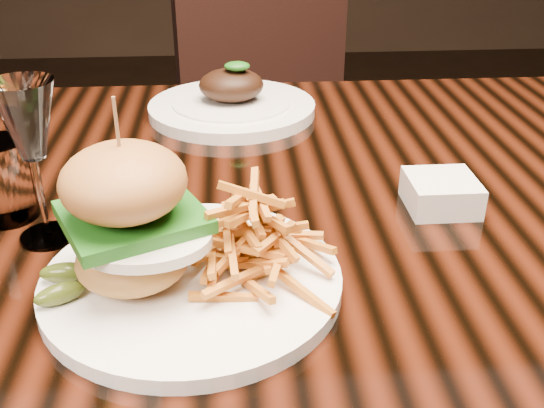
{
  "coord_description": "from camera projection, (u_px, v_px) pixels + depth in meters",
  "views": [
    {
      "loc": [
        -0.09,
        -0.67,
        1.1
      ],
      "look_at": [
        -0.05,
        -0.13,
        0.81
      ],
      "focal_mm": 42.0,
      "sensor_mm": 36.0,
      "label": 1
    }
  ],
  "objects": [
    {
      "name": "dining_table",
      "position": [
        302.0,
        251.0,
        0.79
      ],
      "size": [
        1.6,
        0.9,
        0.75
      ],
      "color": "black",
      "rests_on": "ground"
    },
    {
      "name": "far_dish",
      "position": [
        232.0,
        104.0,
        1.0
      ],
      "size": [
        0.26,
        0.26,
        0.09
      ],
      "rotation": [
        0.0,
        0.0,
        -0.03
      ],
      "color": "white",
      "rests_on": "dining_table"
    },
    {
      "name": "water_tumbler",
      "position": [
        2.0,
        180.0,
        0.69
      ],
      "size": [
        0.07,
        0.07,
        0.09
      ],
      "primitive_type": "cylinder",
      "color": "white",
      "rests_on": "dining_table"
    },
    {
      "name": "ramekin",
      "position": [
        441.0,
        193.0,
        0.72
      ],
      "size": [
        0.1,
        0.1,
        0.04
      ],
      "primitive_type": "cube",
      "rotation": [
        0.0,
        0.0,
        0.33
      ],
      "color": "white",
      "rests_on": "dining_table"
    },
    {
      "name": "wine_glass",
      "position": [
        28.0,
        127.0,
        0.61
      ],
      "size": [
        0.06,
        0.06,
        0.17
      ],
      "color": "white",
      "rests_on": "dining_table"
    },
    {
      "name": "chair_far",
      "position": [
        278.0,
        111.0,
        1.64
      ],
      "size": [
        0.57,
        0.57,
        0.95
      ],
      "rotation": [
        0.0,
        0.0,
        0.28
      ],
      "color": "black",
      "rests_on": "ground"
    },
    {
      "name": "burger_plate",
      "position": [
        188.0,
        240.0,
        0.57
      ],
      "size": [
        0.28,
        0.28,
        0.19
      ],
      "rotation": [
        0.0,
        0.0,
        0.23
      ],
      "color": "white",
      "rests_on": "dining_table"
    }
  ]
}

